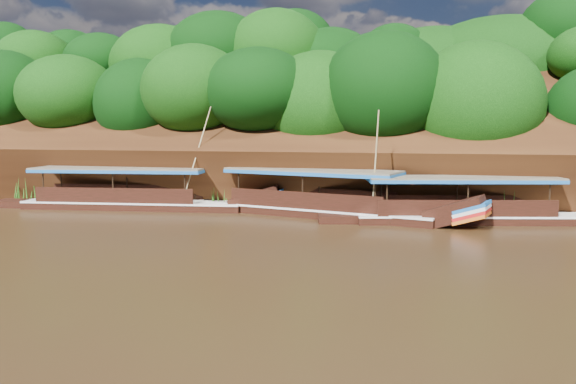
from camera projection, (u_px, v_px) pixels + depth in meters
The scene contains 6 objects.
ground at pixel (262, 241), 25.71m from camera, with size 160.00×160.00×0.00m, color black.
riverbank at pixel (339, 167), 47.42m from camera, with size 120.00×30.06×19.40m.
boat_0 at pixel (491, 212), 30.65m from camera, with size 15.58×5.45×5.87m.
boat_1 at pixel (337, 207), 32.44m from camera, with size 15.97×6.12×6.62m.
boat_2 at pixel (147, 200), 35.87m from camera, with size 16.96×4.17×7.00m.
reeds at pixel (258, 195), 35.63m from camera, with size 51.41×2.55×1.99m.
Camera 1 is at (7.27, -24.26, 5.10)m, focal length 35.00 mm.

